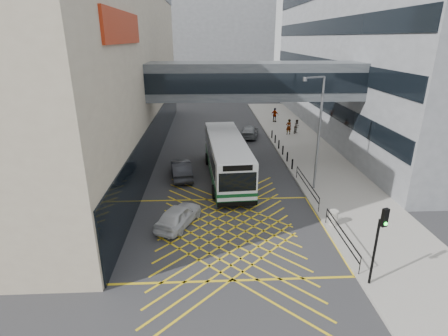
{
  "coord_description": "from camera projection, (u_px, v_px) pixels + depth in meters",
  "views": [
    {
      "loc": [
        -1.07,
        -18.25,
        10.94
      ],
      "look_at": [
        0.0,
        4.0,
        2.6
      ],
      "focal_mm": 28.0,
      "sensor_mm": 36.0,
      "label": 1
    }
  ],
  "objects": [
    {
      "name": "building_right",
      "position": [
        420.0,
        46.0,
        40.98
      ],
      "size": [
        24.09,
        44.0,
        20.0
      ],
      "color": "gray",
      "rests_on": "ground"
    },
    {
      "name": "building_whsmith",
      "position": [
        24.0,
        71.0,
        32.31
      ],
      "size": [
        24.17,
        42.0,
        16.0
      ],
      "color": "#BCAC92",
      "rests_on": "ground"
    },
    {
      "name": "ground",
      "position": [
        227.0,
        232.0,
        20.96
      ],
      "size": [
        120.0,
        120.0,
        0.0
      ],
      "primitive_type": "plane",
      "color": "#333335"
    },
    {
      "name": "traffic_light",
      "position": [
        379.0,
        236.0,
        15.35
      ],
      "size": [
        0.32,
        0.48,
        3.98
      ],
      "rotation": [
        0.0,
        0.0,
        0.34
      ],
      "color": "black",
      "rests_on": "pavement"
    },
    {
      "name": "box_junction",
      "position": [
        227.0,
        232.0,
        20.96
      ],
      "size": [
        12.0,
        9.0,
        0.01
      ],
      "color": "gold",
      "rests_on": "ground"
    },
    {
      "name": "litter_bin",
      "position": [
        333.0,
        218.0,
        21.32
      ],
      "size": [
        0.54,
        0.54,
        0.93
      ],
      "primitive_type": "cylinder",
      "color": "#ADA89E",
      "rests_on": "pavement"
    },
    {
      "name": "pedestrian_a",
      "position": [
        289.0,
        127.0,
        41.13
      ],
      "size": [
        0.83,
        0.67,
        1.83
      ],
      "primitive_type": "imported",
      "rotation": [
        0.0,
        0.0,
        3.37
      ],
      "color": "gray",
      "rests_on": "pavement"
    },
    {
      "name": "kerb_railings",
      "position": [
        320.0,
        203.0,
        22.59
      ],
      "size": [
        0.05,
        12.54,
        1.0
      ],
      "color": "black",
      "rests_on": "pavement"
    },
    {
      "name": "car_dark",
      "position": [
        181.0,
        169.0,
        28.85
      ],
      "size": [
        2.52,
        4.93,
        1.47
      ],
      "primitive_type": "imported",
      "rotation": [
        0.0,
        0.0,
        3.29
      ],
      "color": "#222328",
      "rests_on": "ground"
    },
    {
      "name": "pedestrian_c",
      "position": [
        275.0,
        115.0,
        47.26
      ],
      "size": [
        1.2,
        1.11,
        1.88
      ],
      "primitive_type": "imported",
      "rotation": [
        0.0,
        0.0,
        2.47
      ],
      "color": "gray",
      "rests_on": "pavement"
    },
    {
      "name": "bus",
      "position": [
        227.0,
        157.0,
        28.49
      ],
      "size": [
        3.56,
        12.16,
        3.37
      ],
      "rotation": [
        0.0,
        0.0,
        0.06
      ],
      "color": "white",
      "rests_on": "ground"
    },
    {
      "name": "pavement",
      "position": [
        307.0,
        152.0,
        35.36
      ],
      "size": [
        6.0,
        54.0,
        0.16
      ],
      "primitive_type": "cube",
      "color": "#9C978E",
      "rests_on": "ground"
    },
    {
      "name": "bollards",
      "position": [
        281.0,
        147.0,
        35.06
      ],
      "size": [
        0.14,
        10.14,
        0.9
      ],
      "color": "black",
      "rests_on": "pavement"
    },
    {
      "name": "car_silver",
      "position": [
        250.0,
        131.0,
        40.72
      ],
      "size": [
        2.83,
        4.88,
        1.42
      ],
      "primitive_type": "imported",
      "rotation": [
        0.0,
        0.0,
        2.93
      ],
      "color": "gray",
      "rests_on": "ground"
    },
    {
      "name": "skybridge",
      "position": [
        255.0,
        81.0,
        29.69
      ],
      "size": [
        20.0,
        4.1,
        3.0
      ],
      "color": "#464B50",
      "rests_on": "ground"
    },
    {
      "name": "car_white",
      "position": [
        178.0,
        215.0,
        21.48
      ],
      "size": [
        3.35,
        4.6,
        1.35
      ],
      "primitive_type": "imported",
      "rotation": [
        0.0,
        0.0,
        2.71
      ],
      "color": "silver",
      "rests_on": "ground"
    },
    {
      "name": "street_lamp",
      "position": [
        317.0,
        127.0,
        24.97
      ],
      "size": [
        1.82,
        0.96,
        8.33
      ],
      "rotation": [
        0.0,
        0.0,
        0.41
      ],
      "color": "slate",
      "rests_on": "pavement"
    },
    {
      "name": "pedestrian_b",
      "position": [
        297.0,
        127.0,
        41.56
      ],
      "size": [
        0.91,
        0.89,
        1.66
      ],
      "primitive_type": "imported",
      "rotation": [
        0.0,
        0.0,
        0.74
      ],
      "color": "gray",
      "rests_on": "pavement"
    },
    {
      "name": "building_far",
      "position": [
        202.0,
        47.0,
        73.83
      ],
      "size": [
        28.0,
        16.0,
        18.0
      ],
      "primitive_type": "cube",
      "color": "gray",
      "rests_on": "ground"
    }
  ]
}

